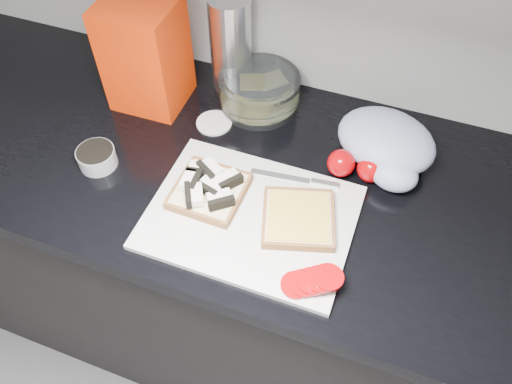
{
  "coord_description": "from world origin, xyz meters",
  "views": [
    {
      "loc": [
        0.31,
        0.54,
        1.71
      ],
      "look_at": [
        0.1,
        1.1,
        0.95
      ],
      "focal_mm": 35.0,
      "sensor_mm": 36.0,
      "label": 1
    }
  ],
  "objects_px": {
    "glass_bowl": "(259,91)",
    "bread_bag": "(146,54)",
    "cutting_board": "(251,217)",
    "steel_canister": "(231,44)"
  },
  "relations": [
    {
      "from": "cutting_board",
      "to": "steel_canister",
      "type": "height_order",
      "value": "steel_canister"
    },
    {
      "from": "glass_bowl",
      "to": "steel_canister",
      "type": "height_order",
      "value": "steel_canister"
    },
    {
      "from": "cutting_board",
      "to": "steel_canister",
      "type": "xyz_separation_m",
      "value": [
        -0.19,
        0.37,
        0.11
      ]
    },
    {
      "from": "glass_bowl",
      "to": "steel_canister",
      "type": "relative_size",
      "value": 0.82
    },
    {
      "from": "glass_bowl",
      "to": "steel_canister",
      "type": "bearing_deg",
      "value": 151.91
    },
    {
      "from": "glass_bowl",
      "to": "bread_bag",
      "type": "bearing_deg",
      "value": -164.65
    },
    {
      "from": "glass_bowl",
      "to": "bread_bag",
      "type": "relative_size",
      "value": 0.75
    },
    {
      "from": "steel_canister",
      "to": "glass_bowl",
      "type": "bearing_deg",
      "value": -28.09
    },
    {
      "from": "cutting_board",
      "to": "glass_bowl",
      "type": "xyz_separation_m",
      "value": [
        -0.1,
        0.32,
        0.03
      ]
    },
    {
      "from": "glass_bowl",
      "to": "steel_canister",
      "type": "xyz_separation_m",
      "value": [
        -0.09,
        0.05,
        0.08
      ]
    }
  ]
}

